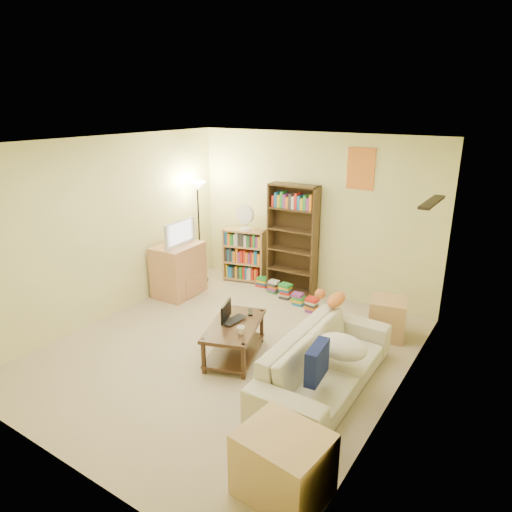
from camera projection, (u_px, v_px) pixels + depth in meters
name	position (u px, v px, depth m)	size (l,w,h in m)	color
room	(225.00, 223.00, 5.11)	(4.50, 4.54, 2.52)	#C2B591
sofa	(325.00, 363.00, 4.81)	(0.82, 2.05, 0.60)	#B9B199
navy_pillow	(317.00, 362.00, 4.32)	(0.39, 0.12, 0.35)	#121A4F
cream_blanket	(341.00, 347.00, 4.71)	(0.55, 0.39, 0.24)	beige
tabby_cat	(333.00, 299.00, 5.45)	(0.47, 0.17, 0.16)	orange
coffee_table	(234.00, 335.00, 5.41)	(0.83, 1.10, 0.43)	#412D19
laptop	(238.00, 321.00, 5.39)	(0.24, 0.35, 0.03)	black
laptop_screen	(226.00, 311.00, 5.38)	(0.01, 0.33, 0.22)	white
mug	(241.00, 330.00, 5.12)	(0.10, 0.10, 0.09)	white
tv_remote	(250.00, 312.00, 5.63)	(0.05, 0.17, 0.02)	black
tv_stand	(179.00, 270.00, 7.17)	(0.54, 0.76, 0.82)	tan
television	(176.00, 233.00, 6.97)	(0.12, 0.68, 0.39)	black
tall_bookshelf	(293.00, 237.00, 7.09)	(0.79, 0.30, 1.74)	#45311A
short_bookshelf	(245.00, 255.00, 7.71)	(0.75, 0.45, 0.90)	tan
desk_fan	(245.00, 217.00, 7.43)	(0.32, 0.18, 0.44)	white
floor_lamp	(198.00, 203.00, 7.39)	(0.29, 0.29, 1.70)	black
side_table	(388.00, 318.00, 5.90)	(0.45, 0.45, 0.51)	tan
end_cabinet	(283.00, 465.00, 3.49)	(0.66, 0.55, 0.55)	tan
book_stacks	(286.00, 293.00, 7.07)	(1.31, 0.58, 0.23)	red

